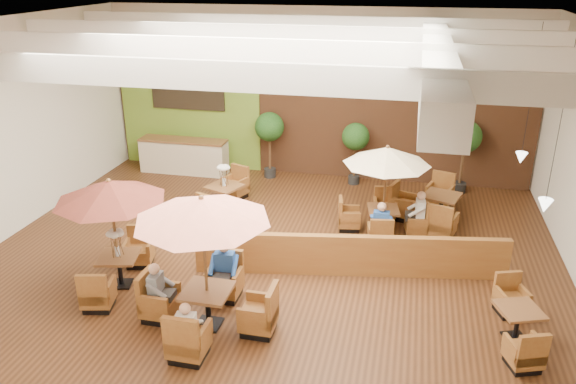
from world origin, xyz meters
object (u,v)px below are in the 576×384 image
(topiary_2, at_px, (465,139))
(diner_2, at_px, (158,286))
(table_0, at_px, (112,206))
(table_1, at_px, (204,240))
(table_2, at_px, (386,174))
(topiary_0, at_px, (269,129))
(table_3, at_px, (225,195))
(diner_0, at_px, (187,324))
(diner_4, at_px, (418,209))
(diner_1, at_px, (224,265))
(diner_3, at_px, (381,220))
(table_5, at_px, (429,208))
(topiary_1, at_px, (356,139))
(table_4, at_px, (517,324))
(service_counter, at_px, (184,156))
(booth_divider, at_px, (351,255))

(topiary_2, bearing_deg, diner_2, -126.70)
(table_0, distance_m, table_1, 2.64)
(table_2, bearing_deg, topiary_0, 129.75)
(table_0, bearing_deg, table_3, 64.60)
(diner_0, xyz_separation_m, diner_4, (3.98, 6.00, 0.03))
(diner_1, relative_size, diner_3, 1.07)
(table_5, height_order, topiary_1, topiary_1)
(table_2, xyz_separation_m, diner_4, (0.89, 0.00, -0.92))
(table_3, relative_size, table_4, 1.16)
(table_3, bearing_deg, table_2, 15.50)
(table_3, relative_size, diner_2, 3.54)
(table_1, distance_m, table_3, 5.80)
(topiary_1, relative_size, diner_2, 2.58)
(diner_1, bearing_deg, service_counter, -67.08)
(diner_1, height_order, diner_2, diner_1)
(table_1, relative_size, diner_1, 3.25)
(table_0, xyz_separation_m, table_4, (8.34, -0.11, -1.62))
(diner_0, bearing_deg, table_2, 55.08)
(table_4, distance_m, diner_3, 4.28)
(diner_0, height_order, diner_2, diner_2)
(diner_3, bearing_deg, table_5, 58.10)
(table_5, distance_m, diner_4, 1.15)
(table_1, distance_m, diner_1, 1.52)
(topiary_1, bearing_deg, table_1, -102.87)
(booth_divider, xyz_separation_m, diner_2, (-3.53, -2.59, 0.26))
(topiary_2, bearing_deg, table_0, -136.01)
(table_1, distance_m, diner_4, 6.46)
(table_2, distance_m, table_3, 4.75)
(service_counter, distance_m, diner_0, 10.04)
(table_0, relative_size, topiary_0, 1.17)
(topiary_1, relative_size, diner_4, 2.52)
(topiary_1, height_order, diner_3, topiary_1)
(topiary_0, height_order, topiary_1, topiary_0)
(diner_1, height_order, diner_3, diner_1)
(table_4, xyz_separation_m, diner_1, (-5.90, 0.14, 0.46))
(table_3, height_order, table_4, table_3)
(table_3, relative_size, topiary_1, 1.37)
(booth_divider, xyz_separation_m, table_5, (1.80, 3.42, -0.11))
(topiary_0, bearing_deg, diner_3, -47.46)
(booth_divider, distance_m, table_0, 5.40)
(table_1, relative_size, diner_2, 3.55)
(table_3, xyz_separation_m, diner_1, (1.49, -4.40, 0.29))
(table_2, relative_size, diner_1, 2.85)
(topiary_1, relative_size, topiary_2, 0.88)
(table_4, xyz_separation_m, table_5, (-1.60, 5.12, 0.06))
(service_counter, height_order, table_5, service_counter)
(booth_divider, height_order, diner_3, diner_3)
(topiary_0, relative_size, diner_1, 2.58)
(topiary_0, height_order, diner_2, topiary_0)
(table_5, bearing_deg, topiary_2, 85.86)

